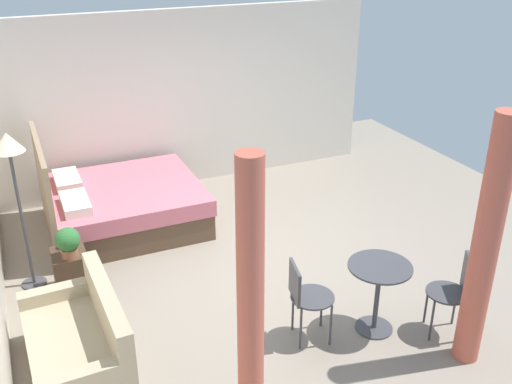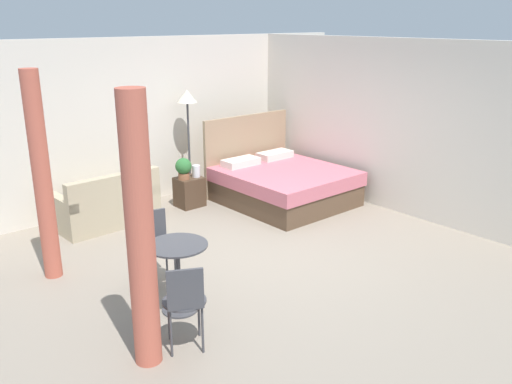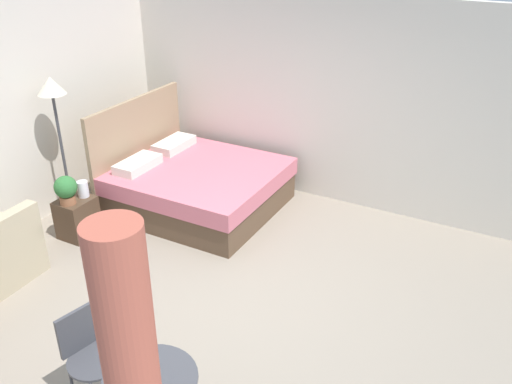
% 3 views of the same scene
% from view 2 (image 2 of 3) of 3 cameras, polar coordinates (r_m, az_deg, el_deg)
% --- Properties ---
extents(ground_plane, '(8.34, 8.94, 0.02)m').
position_cam_2_polar(ground_plane, '(7.22, 1.21, -6.33)').
color(ground_plane, gray).
extents(wall_back, '(8.34, 0.12, 2.68)m').
position_cam_2_polar(wall_back, '(9.16, -11.36, 7.38)').
color(wall_back, silver).
rests_on(wall_back, ground).
extents(wall_right, '(0.12, 5.94, 2.68)m').
position_cam_2_polar(wall_right, '(8.76, 14.46, 6.70)').
color(wall_right, silver).
rests_on(wall_right, ground).
extents(bed, '(1.83, 2.01, 1.35)m').
position_cam_2_polar(bed, '(9.03, 2.73, 0.94)').
color(bed, brown).
rests_on(bed, ground).
extents(couch, '(1.47, 0.84, 0.83)m').
position_cam_2_polar(couch, '(8.33, -15.47, -1.50)').
color(couch, tan).
rests_on(couch, ground).
extents(nightstand, '(0.42, 0.37, 0.49)m').
position_cam_2_polar(nightstand, '(8.90, -7.04, 0.01)').
color(nightstand, '#473323').
rests_on(nightstand, ground).
extents(potted_plant, '(0.26, 0.26, 0.34)m').
position_cam_2_polar(potted_plant, '(8.72, -7.66, 2.57)').
color(potted_plant, '#935B3D').
rests_on(potted_plant, nightstand).
extents(vase, '(0.13, 0.13, 0.19)m').
position_cam_2_polar(vase, '(8.84, -6.34, 2.21)').
color(vase, silver).
rests_on(vase, nightstand).
extents(floor_lamp, '(0.33, 0.33, 1.84)m').
position_cam_2_polar(floor_lamp, '(9.09, -7.25, 8.91)').
color(floor_lamp, '#3F3F44').
rests_on(floor_lamp, ground).
extents(balcony_table, '(0.63, 0.63, 0.75)m').
position_cam_2_polar(balcony_table, '(5.67, -8.24, -7.62)').
color(balcony_table, '#3F3F44').
rests_on(balcony_table, ground).
extents(cafe_chair_near_window, '(0.55, 0.55, 0.87)m').
position_cam_2_polar(cafe_chair_near_window, '(5.00, -7.51, -11.13)').
color(cafe_chair_near_window, '#3F3F44').
rests_on(cafe_chair_near_window, ground).
extents(cafe_chair_near_couch, '(0.51, 0.51, 0.85)m').
position_cam_2_polar(cafe_chair_near_couch, '(6.33, -10.63, -4.91)').
color(cafe_chair_near_couch, '#3F3F44').
rests_on(cafe_chair_near_couch, ground).
extents(curtain_left, '(0.24, 0.24, 2.44)m').
position_cam_2_polar(curtain_left, '(4.63, -12.11, -4.46)').
color(curtain_left, '#C15B47').
rests_on(curtain_left, ground).
extents(curtain_right, '(0.20, 0.20, 2.44)m').
position_cam_2_polar(curtain_right, '(6.59, -21.65, 1.38)').
color(curtain_right, '#C15B47').
rests_on(curtain_right, ground).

